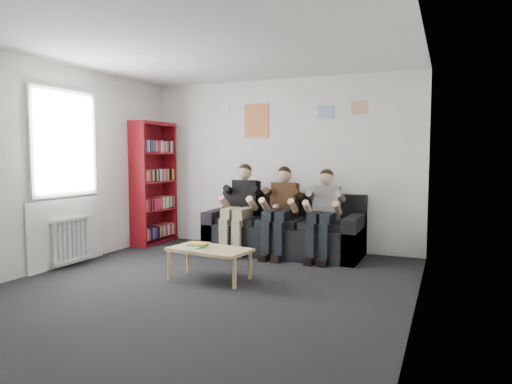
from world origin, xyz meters
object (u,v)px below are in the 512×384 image
coffee_table (210,252)px  person_middle (280,211)px  bookshelf (154,183)px  person_left (240,208)px  person_right (323,214)px  sofa (285,232)px

coffee_table → person_middle: 1.62m
bookshelf → person_left: (1.66, -0.14, -0.34)m
person_left → person_right: size_ratio=1.05×
bookshelf → person_middle: bearing=-1.9°
person_left → sofa: bearing=14.0°
coffee_table → person_right: size_ratio=0.74×
sofa → bookshelf: 2.41m
bookshelf → person_right: bearing=-1.1°
sofa → coffee_table: (-0.32, -1.76, 0.01)m
coffee_table → person_right: person_right is taller
person_middle → person_right: size_ratio=1.02×
sofa → coffee_table: bearing=-100.4°
sofa → bookshelf: bookshelf is taller
person_right → bookshelf: bearing=175.6°
sofa → person_middle: (0.00, -0.21, 0.35)m
sofa → bookshelf: bearing=-178.3°
sofa → person_right: person_right is taller
person_left → bookshelf: bearing=171.6°
bookshelf → coffee_table: (1.98, -1.69, -0.69)m
person_right → sofa: bearing=160.8°
bookshelf → coffee_table: bearing=-39.0°
person_right → person_left: bearing=178.4°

